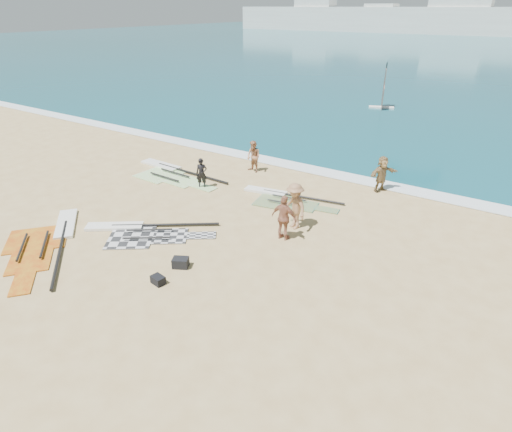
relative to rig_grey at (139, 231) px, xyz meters
The scene contains 15 objects.
ground 3.99m from the rig_grey, 26.56° to the right, with size 300.00×300.00×0.00m, color tan.
surf_line 11.10m from the rig_grey, 71.26° to the left, with size 300.00×1.20×0.04m, color white.
far_town 148.78m from the rig_grey, 94.69° to the left, with size 160.00×8.00×12.00m.
rig_grey is the anchor object (origin of this frame).
rig_green 6.89m from the rig_grey, 123.44° to the left, with size 6.31×2.59×0.20m.
rig_orange 6.86m from the rig_grey, 63.13° to the left, with size 5.07×2.37×0.20m.
rig_red 3.42m from the rig_grey, 134.66° to the right, with size 5.17×5.22×0.20m.
gear_bag_near 3.31m from the rig_grey, 16.69° to the right, with size 0.55×0.40×0.35m, color black.
gear_bag_far 3.87m from the rig_grey, 33.18° to the right, with size 0.46×0.32×0.28m, color black.
person_wetsuit 5.24m from the rig_grey, 100.32° to the left, with size 0.56×0.37×1.54m, color black.
beachgoer_left 8.55m from the rig_grey, 90.56° to the left, with size 0.84×0.66×1.73m, color #A97452.
beachgoer_mid 6.43m from the rig_grey, 37.58° to the left, with size 1.27×0.73×1.96m, color #9D714E.
beachgoer_back 5.94m from the rig_grey, 28.66° to the left, with size 1.08×0.45×1.84m, color #A3674E.
beachgoer_right 11.82m from the rig_grey, 55.47° to the left, with size 1.66×0.53×1.79m, color #97794D.
windsurfer_left 28.48m from the rig_grey, 89.25° to the left, with size 2.27×2.55×3.99m.
Camera 1 is at (8.87, -8.32, 8.28)m, focal length 30.00 mm.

